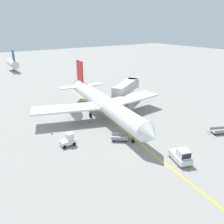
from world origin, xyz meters
TOP-DOWN VIEW (x-y plane):
  - ground_plane at (0.00, 0.00)m, footprint 300.00×300.00m
  - taxi_line_yellow at (1.99, 5.00)m, footprint 10.39×79.40m
  - airliner at (2.06, 12.65)m, footprint 28.38×35.32m
  - jet_bridge at (13.89, 19.70)m, footprint 12.16×8.98m
  - pushback_tug at (2.61, -7.62)m, footprint 2.95×4.02m
  - baggage_tug_near_wing at (-8.71, 5.85)m, footprint 2.41×1.35m
  - belt_loader_forward_hold at (6.12, 8.26)m, footprint 3.30×5.05m
  - baggage_cart_loaded at (-0.77, 2.61)m, footprint 3.48×2.94m
  - baggage_cart_empty_trailing at (15.70, -5.19)m, footprint 3.76×2.56m
  - ground_crew_marshaller at (2.03, 0.44)m, footprint 0.36×0.24m
  - safety_cone_nose_left at (-1.46, 11.97)m, footprint 0.36×0.36m
  - safety_cone_nose_right at (-9.58, 11.27)m, footprint 0.36×0.36m
  - safety_cone_wingtip_left at (10.22, 17.43)m, footprint 0.36×0.36m
  - safety_cone_wingtip_right at (9.18, 15.79)m, footprint 0.36×0.36m
  - distant_aircraft_mid_right at (-1.89, 76.39)m, footprint 3.00×10.10m

SIDE VIEW (x-z plane):
  - ground_plane at x=0.00m, z-range 0.00..0.00m
  - taxi_line_yellow at x=1.99m, z-range 0.00..0.01m
  - safety_cone_nose_left at x=-1.46m, z-range 0.00..0.44m
  - safety_cone_nose_right at x=-9.58m, z-range 0.00..0.44m
  - safety_cone_wingtip_left at x=10.22m, z-range 0.00..0.44m
  - safety_cone_wingtip_right at x=9.18m, z-range 0.00..0.44m
  - baggage_cart_loaded at x=-0.77m, z-range 0.00..0.94m
  - baggage_cart_empty_trailing at x=15.70m, z-range 0.00..0.94m
  - belt_loader_forward_hold at x=6.12m, z-range -0.52..2.07m
  - ground_crew_marshaller at x=2.03m, z-range 0.06..1.76m
  - baggage_tug_near_wing at x=-8.71m, z-range -0.12..1.98m
  - pushback_tug at x=2.61m, z-range -0.11..2.09m
  - distant_aircraft_mid_right at x=-1.89m, z-range -1.18..7.62m
  - airliner at x=2.06m, z-range -1.63..8.47m
  - jet_bridge at x=13.89m, z-range 1.12..5.97m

